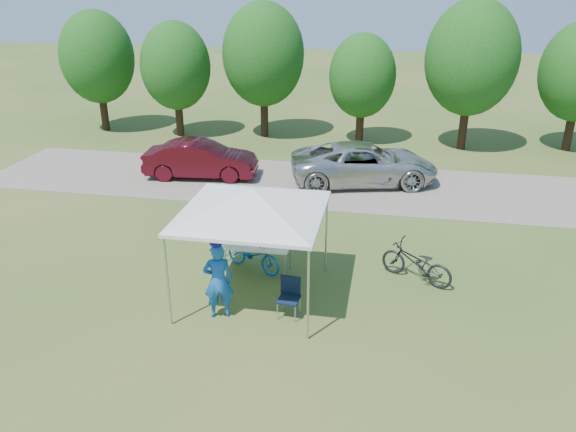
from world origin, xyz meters
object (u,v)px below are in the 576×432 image
Objects in this scene: bike_dark at (416,263)px; cooler at (237,236)px; bike_blue at (253,254)px; folding_chair at (290,293)px; minivan at (364,163)px; sedan at (201,159)px; cyclist at (218,281)px; folding_table at (254,246)px.

cooler is at bearing -59.71° from bike_dark.
bike_blue is at bearing 10.78° from cooler.
bike_dark is (2.80, 2.04, -0.03)m from folding_chair.
bike_dark is 7.24m from minivan.
folding_chair is at bearing 159.31° from minivan.
bike_blue is 0.40× the size of sedan.
minivan is (2.60, 9.44, -0.13)m from cyclist.
folding_table is at bearing 130.14° from folding_chair.
cyclist is 4.96m from bike_dark.
cyclist is 0.34× the size of minivan.
cooler is at bearing 180.00° from folding_table.
cyclist reaches higher than minivan.
folding_table is 0.98× the size of bike_dark.
minivan is (1.08, 9.07, 0.23)m from folding_chair.
minivan is at bearing 72.17° from folding_table.
minivan is (-1.72, 7.03, 0.26)m from bike_dark.
sedan is (-3.67, 6.72, 0.27)m from bike_blue.
minivan is 1.26× the size of sedan.
folding_table is 0.44× the size of sedan.
bike_dark is 0.36× the size of minivan.
cooler is at bearing -104.78° from cyclist.
bike_blue is at bearing 147.79° from minivan.
cyclist is at bearing -165.19° from sedan.
cooler reaches higher than folding_table.
minivan reaches higher than bike_blue.
folding_chair is 2.29m from bike_blue.
cooler is (-1.70, 1.81, 0.43)m from folding_chair.
cyclist reaches higher than sedan.
cyclist is at bearing -161.24° from folding_chair.
bike_dark is at bearing 41.42° from folding_chair.
cooler is 0.28× the size of bike_dark.
minivan is at bearing -91.78° from sedan.
minivan is at bearing 88.53° from folding_chair.
bike_dark reaches higher than bike_blue.
cooler is 7.54m from sedan.
bike_blue is 0.32× the size of minivan.
bike_dark is (4.10, 0.16, 0.05)m from bike_blue.
minivan is at bearing -124.95° from cyclist.
bike_blue is at bearing -157.58° from sedan.
sedan is (-4.97, 8.60, 0.18)m from folding_chair.
bike_blue is at bearing -60.49° from bike_dark.
minivan reaches higher than sedan.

